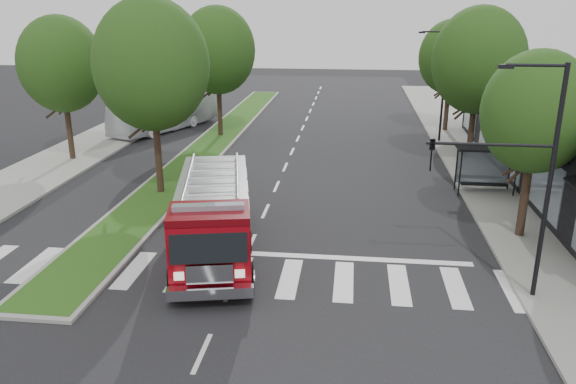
% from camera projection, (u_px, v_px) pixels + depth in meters
% --- Properties ---
extents(ground, '(140.00, 140.00, 0.00)m').
position_uv_depth(ground, '(251.00, 244.00, 23.86)').
color(ground, black).
rests_on(ground, ground).
extents(sidewalk_right, '(5.00, 80.00, 0.15)m').
position_uv_depth(sidewalk_right, '(499.00, 182.00, 31.88)').
color(sidewalk_right, gray).
rests_on(sidewalk_right, ground).
extents(sidewalk_left, '(5.00, 80.00, 0.15)m').
position_uv_depth(sidewalk_left, '(50.00, 167.00, 34.86)').
color(sidewalk_left, gray).
rests_on(sidewalk_left, ground).
extents(median, '(3.00, 50.00, 0.15)m').
position_uv_depth(median, '(215.00, 142.00, 41.46)').
color(median, gray).
rests_on(median, ground).
extents(bus_shelter, '(3.20, 1.60, 2.61)m').
position_uv_depth(bus_shelter, '(486.00, 157.00, 29.66)').
color(bus_shelter, black).
rests_on(bus_shelter, ground).
extents(tree_right_near, '(4.40, 4.40, 8.05)m').
position_uv_depth(tree_right_near, '(536.00, 112.00, 22.73)').
color(tree_right_near, black).
rests_on(tree_right_near, ground).
extents(tree_right_mid, '(5.60, 5.60, 9.72)m').
position_uv_depth(tree_right_mid, '(479.00, 60.00, 33.73)').
color(tree_right_mid, black).
rests_on(tree_right_mid, ground).
extents(tree_right_far, '(5.00, 5.00, 8.73)m').
position_uv_depth(tree_right_far, '(451.00, 57.00, 43.37)').
color(tree_right_far, black).
rests_on(tree_right_far, ground).
extents(tree_median_near, '(5.80, 5.80, 10.16)m').
position_uv_depth(tree_median_near, '(151.00, 65.00, 28.03)').
color(tree_median_near, black).
rests_on(tree_median_near, ground).
extents(tree_median_far, '(5.60, 5.60, 9.72)m').
position_uv_depth(tree_median_far, '(217.00, 50.00, 41.32)').
color(tree_median_far, black).
rests_on(tree_median_far, ground).
extents(tree_left_mid, '(5.20, 5.20, 9.16)m').
position_uv_depth(tree_left_mid, '(61.00, 64.00, 34.77)').
color(tree_left_mid, black).
rests_on(tree_left_mid, ground).
extents(streetlight_right_near, '(4.08, 0.22, 8.00)m').
position_uv_depth(streetlight_right_near, '(523.00, 168.00, 18.02)').
color(streetlight_right_near, black).
rests_on(streetlight_right_near, ground).
extents(streetlight_right_far, '(2.11, 0.20, 8.00)m').
position_uv_depth(streetlight_right_far, '(442.00, 81.00, 40.15)').
color(streetlight_right_far, black).
rests_on(streetlight_right_far, ground).
extents(fire_engine, '(4.71, 9.85, 3.28)m').
position_uv_depth(fire_engine, '(214.00, 217.00, 22.50)').
color(fire_engine, '#5C050A').
rests_on(fire_engine, ground).
extents(city_bus, '(6.49, 10.75, 2.96)m').
position_uv_depth(city_bus, '(165.00, 112.00, 45.27)').
color(city_bus, silver).
rests_on(city_bus, ground).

